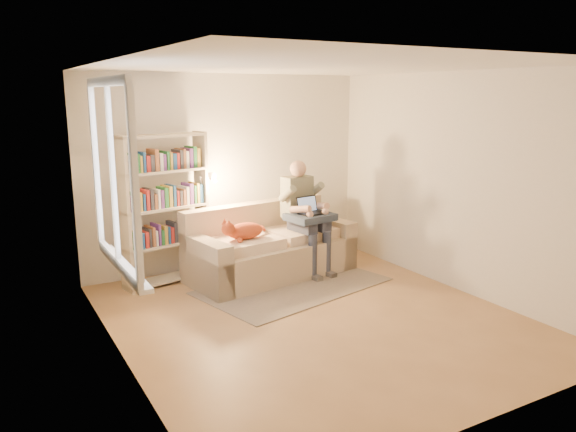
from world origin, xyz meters
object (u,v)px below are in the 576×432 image
sofa (269,250)px  laptop (309,209)px  cat (241,231)px  person (304,210)px  bookshelf (165,202)px

sofa → laptop: (0.48, -0.22, 0.54)m
sofa → cat: sofa is taller
person → laptop: size_ratio=4.21×
cat → bookshelf: (-0.75, 0.58, 0.34)m
laptop → bookshelf: (-1.73, 0.58, 0.16)m
cat → bookshelf: bearing=134.7°
cat → laptop: size_ratio=1.97×
cat → bookshelf: size_ratio=0.37×
sofa → person: person is taller
person → laptop: bearing=-92.4°
sofa → laptop: size_ratio=6.47×
person → bookshelf: bearing=157.0°
bookshelf → cat: bearing=-49.3°
sofa → laptop: laptop is taller
bookshelf → laptop: bearing=-30.6°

